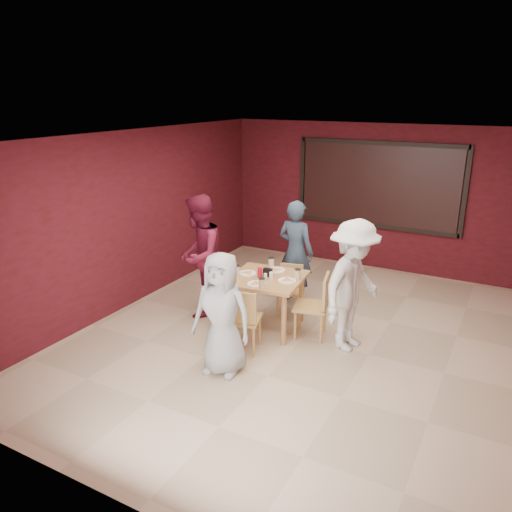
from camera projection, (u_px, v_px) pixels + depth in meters
The scene contains 11 objects.
floor at pixel (303, 338), 7.11m from camera, with size 7.00×7.00×0.00m, color #C7AA8A.
window_blinds at pixel (378, 185), 9.48m from camera, with size 3.00×0.02×1.50m, color black.
dining_table at pixel (267, 284), 7.22m from camera, with size 1.13×1.13×0.96m.
chair_front at pixel (242, 317), 6.59m from camera, with size 0.55×0.55×0.92m.
chair_back at pixel (290, 286), 7.87m from camera, with size 0.44×0.44×0.77m.
chair_left at pixel (226, 292), 7.56m from camera, with size 0.48×0.48×0.81m.
chair_right at pixel (316, 303), 7.00m from camera, with size 0.55×0.55×0.94m.
diner_front at pixel (222, 314), 6.06m from camera, with size 0.76×0.50×1.56m, color #A8A8A8.
diner_back at pixel (296, 252), 8.14m from camera, with size 0.63×0.41×1.72m, color #2F4053.
diner_left at pixel (199, 256), 7.67m from camera, with size 0.92×0.72×1.89m, color maroon.
diner_right at pixel (353, 286), 6.60m from camera, with size 1.17×0.67×1.80m, color white.
Camera 1 is at (2.44, -5.94, 3.36)m, focal length 35.00 mm.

